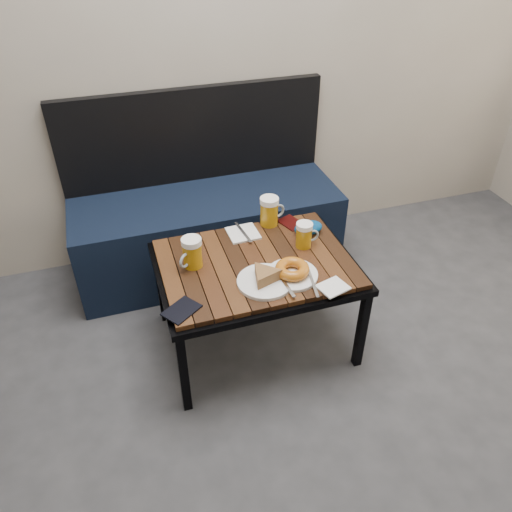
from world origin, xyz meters
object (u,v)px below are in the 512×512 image
object	(u,v)px
plate_bagel	(292,272)
knit_pouch	(308,228)
plate_pie	(265,278)
cafe_table	(256,269)
beer_mug_left	(192,253)
passport_navy	(182,310)
passport_burgundy	(291,223)
beer_mug_right	(304,235)
bench	(207,224)
beer_mug_centre	(270,211)

from	to	relation	value
plate_bagel	knit_pouch	world-z (taller)	same
plate_pie	cafe_table	bearing A→B (deg)	85.91
beer_mug_left	passport_navy	world-z (taller)	beer_mug_left
passport_navy	plate_pie	bearing A→B (deg)	64.58
plate_pie	knit_pouch	size ratio (longest dim) A/B	1.67
plate_pie	beer_mug_left	bearing A→B (deg)	141.31
plate_pie	plate_bagel	distance (m)	0.12
plate_bagel	passport_burgundy	bearing A→B (deg)	69.44
plate_bagel	knit_pouch	bearing A→B (deg)	55.96
beer_mug_right	plate_bagel	size ratio (longest dim) A/B	0.42
knit_pouch	cafe_table	bearing A→B (deg)	-155.94
passport_burgundy	bench	bearing A→B (deg)	106.84
beer_mug_left	passport_burgundy	xyz separation A→B (m)	(0.51, 0.18, -0.06)
passport_burgundy	cafe_table	bearing A→B (deg)	-157.11
beer_mug_centre	passport_navy	xyz separation A→B (m)	(-0.51, -0.47, -0.07)
beer_mug_right	plate_pie	distance (m)	0.31
bench	plate_pie	xyz separation A→B (m)	(0.06, -0.81, 0.22)
beer_mug_right	passport_burgundy	world-z (taller)	beer_mug_right
passport_navy	knit_pouch	world-z (taller)	knit_pouch
cafe_table	passport_burgundy	distance (m)	0.34
beer_mug_centre	passport_burgundy	bearing A→B (deg)	-27.90
beer_mug_right	beer_mug_centre	bearing A→B (deg)	113.23
cafe_table	plate_bagel	world-z (taller)	plate_bagel
bench	beer_mug_right	size ratio (longest dim) A/B	11.98
bench	plate_bagel	bearing A→B (deg)	-77.33
beer_mug_centre	plate_bagel	xyz separation A→B (m)	(-0.04, -0.40, -0.05)
beer_mug_left	beer_mug_centre	world-z (taller)	beer_mug_centre
plate_pie	passport_burgundy	world-z (taller)	plate_pie
beer_mug_left	knit_pouch	distance (m)	0.56
passport_burgundy	beer_mug_centre	bearing A→B (deg)	143.92
plate_pie	plate_bagel	xyz separation A→B (m)	(0.12, 0.01, -0.00)
beer_mug_left	plate_bagel	world-z (taller)	beer_mug_left
plate_bagel	passport_burgundy	distance (m)	0.40
cafe_table	beer_mug_right	xyz separation A→B (m)	(0.24, 0.04, 0.10)
passport_navy	passport_burgundy	distance (m)	0.75
plate_bagel	passport_burgundy	size ratio (longest dim) A/B	2.31
bench	beer_mug_centre	distance (m)	0.53
plate_pie	plate_bagel	size ratio (longest dim) A/B	0.81
beer_mug_left	beer_mug_right	bearing A→B (deg)	140.21
passport_navy	bench	bearing A→B (deg)	126.39
plate_pie	beer_mug_right	bearing A→B (deg)	37.87
beer_mug_centre	plate_pie	world-z (taller)	beer_mug_centre
beer_mug_centre	beer_mug_right	xyz separation A→B (m)	(0.09, -0.22, -0.01)
bench	beer_mug_centre	bearing A→B (deg)	-60.88
passport_navy	knit_pouch	size ratio (longest dim) A/B	0.98
beer_mug_left	plate_bagel	xyz separation A→B (m)	(0.37, -0.19, -0.04)
cafe_table	beer_mug_centre	world-z (taller)	beer_mug_centre
beer_mug_left	passport_burgundy	world-z (taller)	beer_mug_left
beer_mug_centre	plate_pie	distance (m)	0.44
cafe_table	passport_navy	bearing A→B (deg)	-150.02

